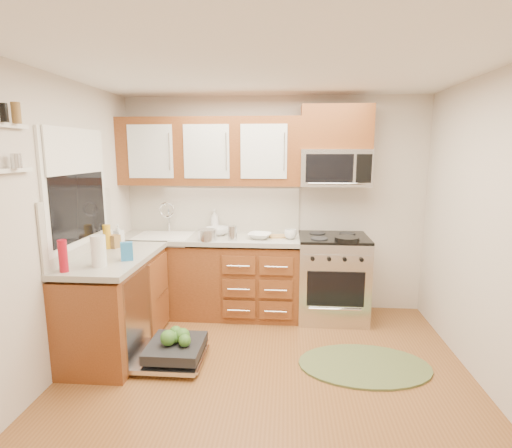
# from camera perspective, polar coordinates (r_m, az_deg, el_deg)

# --- Properties ---
(floor) EXTENTS (3.50, 3.50, 0.00)m
(floor) POSITION_cam_1_polar(r_m,az_deg,el_deg) (3.50, 1.30, -22.08)
(floor) COLOR brown
(floor) RESTS_ON ground
(ceiling) EXTENTS (3.50, 3.50, 0.00)m
(ceiling) POSITION_cam_1_polar(r_m,az_deg,el_deg) (3.02, 1.51, 22.22)
(ceiling) COLOR white
(ceiling) RESTS_ON ground
(wall_back) EXTENTS (3.50, 0.04, 2.50)m
(wall_back) POSITION_cam_1_polar(r_m,az_deg,el_deg) (4.75, 2.55, 2.73)
(wall_back) COLOR beige
(wall_back) RESTS_ON ground
(wall_front) EXTENTS (3.50, 0.04, 2.50)m
(wall_front) POSITION_cam_1_polar(r_m,az_deg,el_deg) (1.37, -2.79, -17.07)
(wall_front) COLOR beige
(wall_front) RESTS_ON ground
(wall_left) EXTENTS (0.04, 3.50, 2.50)m
(wall_left) POSITION_cam_1_polar(r_m,az_deg,el_deg) (3.57, -27.90, -1.01)
(wall_left) COLOR beige
(wall_left) RESTS_ON ground
(wall_right) EXTENTS (0.04, 3.50, 2.50)m
(wall_right) POSITION_cam_1_polar(r_m,az_deg,el_deg) (3.41, 32.22, -1.88)
(wall_right) COLOR beige
(wall_right) RESTS_ON ground
(base_cabinet_back) EXTENTS (2.05, 0.60, 0.85)m
(base_cabinet_back) POSITION_cam_1_polar(r_m,az_deg,el_deg) (4.72, -6.57, -7.66)
(base_cabinet_back) COLOR #5E2E15
(base_cabinet_back) RESTS_ON ground
(base_cabinet_left) EXTENTS (0.60, 1.25, 0.85)m
(base_cabinet_left) POSITION_cam_1_polar(r_m,az_deg,el_deg) (4.10, -19.32, -11.04)
(base_cabinet_left) COLOR #5E2E15
(base_cabinet_left) RESTS_ON ground
(countertop_back) EXTENTS (2.07, 0.64, 0.05)m
(countertop_back) POSITION_cam_1_polar(r_m,az_deg,el_deg) (4.59, -6.72, -2.04)
(countertop_back) COLOR #B6B2A6
(countertop_back) RESTS_ON base_cabinet_back
(countertop_left) EXTENTS (0.64, 1.27, 0.05)m
(countertop_left) POSITION_cam_1_polar(r_m,az_deg,el_deg) (3.95, -19.60, -4.61)
(countertop_left) COLOR #B6B2A6
(countertop_left) RESTS_ON base_cabinet_left
(backsplash_back) EXTENTS (2.05, 0.02, 0.57)m
(backsplash_back) POSITION_cam_1_polar(r_m,az_deg,el_deg) (4.82, -6.12, 2.31)
(backsplash_back) COLOR beige
(backsplash_back) RESTS_ON ground
(backsplash_left) EXTENTS (0.02, 1.25, 0.57)m
(backsplash_left) POSITION_cam_1_polar(r_m,az_deg,el_deg) (4.02, -23.71, -0.12)
(backsplash_left) COLOR beige
(backsplash_left) RESTS_ON ground
(upper_cabinets) EXTENTS (2.05, 0.35, 0.75)m
(upper_cabinets) POSITION_cam_1_polar(r_m,az_deg,el_deg) (4.61, -6.65, 10.24)
(upper_cabinets) COLOR #5E2E15
(upper_cabinets) RESTS_ON ground
(cabinet_over_mw) EXTENTS (0.76, 0.35, 0.47)m
(cabinet_over_mw) POSITION_cam_1_polar(r_m,az_deg,el_deg) (4.56, 11.37, 13.38)
(cabinet_over_mw) COLOR #5E2E15
(cabinet_over_mw) RESTS_ON ground
(range) EXTENTS (0.76, 0.64, 0.95)m
(range) POSITION_cam_1_polar(r_m,az_deg,el_deg) (4.63, 10.84, -7.48)
(range) COLOR silver
(range) RESTS_ON ground
(microwave) EXTENTS (0.76, 0.38, 0.40)m
(microwave) POSITION_cam_1_polar(r_m,az_deg,el_deg) (4.54, 11.21, 7.90)
(microwave) COLOR silver
(microwave) RESTS_ON ground
(sink) EXTENTS (0.62, 0.50, 0.26)m
(sink) POSITION_cam_1_polar(r_m,az_deg,el_deg) (4.72, -13.01, -3.13)
(sink) COLOR white
(sink) RESTS_ON ground
(dishwasher) EXTENTS (0.70, 0.60, 0.20)m
(dishwasher) POSITION_cam_1_polar(r_m,az_deg,el_deg) (3.84, -11.96, -17.45)
(dishwasher) COLOR silver
(dishwasher) RESTS_ON ground
(window) EXTENTS (0.03, 1.05, 1.05)m
(window) POSITION_cam_1_polar(r_m,az_deg,el_deg) (3.95, -24.24, 4.67)
(window) COLOR white
(window) RESTS_ON ground
(window_blind) EXTENTS (0.02, 0.96, 0.40)m
(window_blind) POSITION_cam_1_polar(r_m,az_deg,el_deg) (3.93, -24.28, 9.47)
(window_blind) COLOR white
(window_blind) RESTS_ON ground
(shelf_upper) EXTENTS (0.04, 0.40, 0.03)m
(shelf_upper) POSITION_cam_1_polar(r_m,az_deg,el_deg) (3.21, -32.04, 11.87)
(shelf_upper) COLOR white
(shelf_upper) RESTS_ON ground
(shelf_lower) EXTENTS (0.04, 0.40, 0.03)m
(shelf_lower) POSITION_cam_1_polar(r_m,az_deg,el_deg) (3.21, -31.52, 6.54)
(shelf_lower) COLOR white
(shelf_lower) RESTS_ON ground
(rug) EXTENTS (1.34, 1.09, 0.02)m
(rug) POSITION_cam_1_polar(r_m,az_deg,el_deg) (3.87, 15.21, -18.92)
(rug) COLOR #5F6C3D
(rug) RESTS_ON ground
(skillet) EXTENTS (0.32, 0.32, 0.05)m
(skillet) POSITION_cam_1_polar(r_m,az_deg,el_deg) (4.28, 12.84, -2.13)
(skillet) COLOR black
(skillet) RESTS_ON range
(stock_pot) EXTENTS (0.26, 0.26, 0.12)m
(stock_pot) POSITION_cam_1_polar(r_m,az_deg,el_deg) (4.35, -6.99, -1.57)
(stock_pot) COLOR silver
(stock_pot) RESTS_ON countertop_back
(cutting_board) EXTENTS (0.28, 0.21, 0.02)m
(cutting_board) POSITION_cam_1_polar(r_m,az_deg,el_deg) (4.52, 3.54, -1.74)
(cutting_board) COLOR tan
(cutting_board) RESTS_ON countertop_back
(canister) EXTENTS (0.10, 0.10, 0.16)m
(canister) POSITION_cam_1_polar(r_m,az_deg,el_deg) (4.33, -3.38, -1.30)
(canister) COLOR silver
(canister) RESTS_ON countertop_back
(paper_towel_roll) EXTENTS (0.14, 0.14, 0.26)m
(paper_towel_roll) POSITION_cam_1_polar(r_m,az_deg,el_deg) (3.59, -21.57, -3.60)
(paper_towel_roll) COLOR white
(paper_towel_roll) RESTS_ON countertop_left
(mustard_bottle) EXTENTS (0.08, 0.08, 0.24)m
(mustard_bottle) POSITION_cam_1_polar(r_m,az_deg,el_deg) (4.22, -20.52, -1.71)
(mustard_bottle) COLOR gold
(mustard_bottle) RESTS_ON countertop_left
(red_bottle) EXTENTS (0.07, 0.07, 0.26)m
(red_bottle) POSITION_cam_1_polar(r_m,az_deg,el_deg) (3.54, -25.86, -4.13)
(red_bottle) COLOR #A50D1D
(red_bottle) RESTS_ON countertop_left
(wooden_box) EXTENTS (0.15, 0.13, 0.13)m
(wooden_box) POSITION_cam_1_polar(r_m,az_deg,el_deg) (4.25, -19.79, -2.34)
(wooden_box) COLOR brown
(wooden_box) RESTS_ON countertop_left
(blue_carton) EXTENTS (0.12, 0.10, 0.17)m
(blue_carton) POSITION_cam_1_polar(r_m,az_deg,el_deg) (3.71, -17.97, -3.73)
(blue_carton) COLOR #2672B3
(blue_carton) RESTS_ON countertop_left
(bowl_a) EXTENTS (0.30, 0.30, 0.06)m
(bowl_a) POSITION_cam_1_polar(r_m,az_deg,el_deg) (4.42, 0.52, -1.70)
(bowl_a) COLOR #999999
(bowl_a) RESTS_ON countertop_back
(bowl_b) EXTENTS (0.28, 0.28, 0.09)m
(bowl_b) POSITION_cam_1_polar(r_m,az_deg,el_deg) (4.64, -5.50, -1.02)
(bowl_b) COLOR #999999
(bowl_b) RESTS_ON countertop_back
(cup) EXTENTS (0.14, 0.14, 0.11)m
(cup) POSITION_cam_1_polar(r_m,az_deg,el_deg) (4.41, 4.95, -1.48)
(cup) COLOR #999999
(cup) RESTS_ON countertop_back
(soap_bottle_a) EXTENTS (0.14, 0.14, 0.28)m
(soap_bottle_a) POSITION_cam_1_polar(r_m,az_deg,el_deg) (4.78, -5.93, 0.48)
(soap_bottle_a) COLOR #999999
(soap_bottle_a) RESTS_ON countertop_back
(soap_bottle_b) EXTENTS (0.11, 0.11, 0.20)m
(soap_bottle_b) POSITION_cam_1_polar(r_m,az_deg,el_deg) (4.46, -19.09, -1.27)
(soap_bottle_b) COLOR #999999
(soap_bottle_b) RESTS_ON countertop_left
(soap_bottle_c) EXTENTS (0.16, 0.16, 0.18)m
(soap_bottle_c) POSITION_cam_1_polar(r_m,az_deg,el_deg) (4.29, -19.99, -1.89)
(soap_bottle_c) COLOR #999999
(soap_bottle_c) RESTS_ON countertop_left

